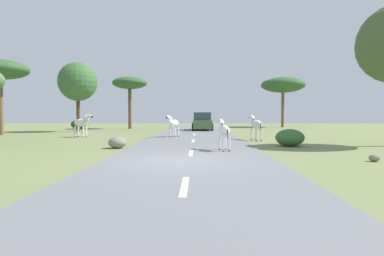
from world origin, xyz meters
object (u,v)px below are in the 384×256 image
object	(u,v)px
tree_4	(283,85)
rock_1	(117,143)
zebra_1	(256,125)
tree_2	(78,82)
tree_1	(0,70)
rock_0	(374,158)
bush_1	(290,138)
zebra_3	(82,123)
tree_3	(130,84)
zebra_2	(224,131)
bush_3	(79,124)
car_0	(202,122)
zebra_0	(173,124)

from	to	relation	value
tree_4	rock_1	world-z (taller)	tree_4
zebra_1	tree_2	world-z (taller)	tree_2
tree_4	tree_1	bearing A→B (deg)	-148.97
tree_4	rock_0	distance (m)	30.17
tree_4	bush_1	xyz separation A→B (m)	(-5.88, -24.12, -4.78)
zebra_3	bush_1	distance (m)	14.30
tree_2	tree_3	bearing A→B (deg)	59.70
tree_1	zebra_2	bearing A→B (deg)	-33.25
zebra_2	rock_1	size ratio (longest dim) A/B	1.70
tree_1	bush_3	bearing A→B (deg)	77.71
zebra_2	car_0	size ratio (longest dim) A/B	0.34
tree_3	tree_2	bearing A→B (deg)	-120.30
car_0	tree_3	xyz separation A→B (m)	(-7.94, 3.76, 4.13)
bush_3	zebra_2	bearing A→B (deg)	-55.95
zebra_0	rock_1	world-z (taller)	zebra_0
tree_4	bush_3	distance (m)	24.77
bush_3	bush_1	bearing A→B (deg)	-46.49
tree_4	bush_1	size ratio (longest dim) A/B	4.25
tree_2	tree_4	distance (m)	24.26
tree_1	bush_3	xyz separation A→B (m)	(2.25, 10.32, -4.54)
bush_1	car_0	bearing A→B (deg)	105.59
zebra_0	zebra_1	distance (m)	5.77
zebra_0	tree_1	size ratio (longest dim) A/B	0.27
tree_1	rock_0	size ratio (longest dim) A/B	15.88
zebra_1	tree_1	size ratio (longest dim) A/B	0.29
tree_1	rock_1	size ratio (longest dim) A/B	6.59
tree_1	bush_1	bearing A→B (deg)	-22.89
zebra_2	rock_1	world-z (taller)	zebra_2
tree_2	bush_1	size ratio (longest dim) A/B	4.39
zebra_3	tree_2	xyz separation A→B (m)	(-2.85, 7.00, 3.60)
car_0	tree_2	xyz separation A→B (m)	(-11.46, -2.26, 3.74)
zebra_2	tree_2	distance (m)	20.08
tree_3	zebra_1	bearing A→B (deg)	-54.70
rock_0	rock_1	distance (m)	10.78
zebra_1	car_0	world-z (taller)	car_0
zebra_0	tree_1	distance (m)	14.54
tree_2	bush_3	world-z (taller)	tree_2
car_0	bush_1	bearing A→B (deg)	-75.48
zebra_1	tree_1	world-z (taller)	tree_1
tree_2	rock_1	size ratio (longest dim) A/B	7.20
car_0	tree_1	world-z (taller)	tree_1
tree_2	bush_1	bearing A→B (deg)	-39.84
zebra_2	rock_0	size ratio (longest dim) A/B	4.09
tree_4	rock_1	size ratio (longest dim) A/B	6.98
zebra_0	tree_3	world-z (taller)	tree_3
tree_3	tree_4	xyz separation A→B (m)	(18.12, 4.96, 0.24)
tree_2	rock_1	world-z (taller)	tree_2
tree_1	tree_4	world-z (taller)	tree_4
rock_1	zebra_0	bearing A→B (deg)	72.94
bush_1	bush_3	xyz separation A→B (m)	(-17.85, 18.80, 0.06)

